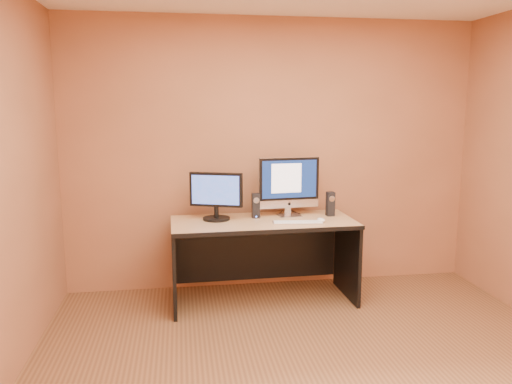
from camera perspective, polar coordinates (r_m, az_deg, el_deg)
The scene contains 10 objects.
walls at distance 2.95m, azimuth 9.18°, elevation 0.49°, with size 4.00×4.00×2.60m, color #9F6240, non-canonical shape.
desk at distance 4.58m, azimuth 0.82°, elevation -7.90°, with size 1.64×0.72×0.76m, color tan, non-canonical shape.
imac at distance 4.61m, azimuth 3.87°, elevation 0.65°, with size 0.58×0.21×0.56m, color #B4B5B9, non-canonical shape.
second_monitor at distance 4.48m, azimuth -4.58°, elevation -0.50°, with size 0.49×0.25×0.43m, color black, non-canonical shape.
speaker_left at distance 4.57m, azimuth -0.03°, elevation -1.57°, with size 0.07×0.07×0.22m, color black, non-canonical shape.
speaker_right at distance 4.70m, azimuth 8.50°, elevation -1.36°, with size 0.07×0.07×0.22m, color black, non-canonical shape.
keyboard at distance 4.38m, azimuth 4.80°, elevation -3.49°, with size 0.44×0.12×0.02m, color silver.
mouse at distance 4.46m, azimuth 7.45°, elevation -3.17°, with size 0.06×0.10×0.04m, color white.
cable_a at distance 4.84m, azimuth 4.37°, elevation -2.26°, with size 0.01×0.01×0.22m, color black.
cable_b at distance 4.82m, azimuth 2.88°, elevation -2.30°, with size 0.01×0.01×0.18m, color black.
Camera 1 is at (-0.90, -2.77, 1.77)m, focal length 35.00 mm.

